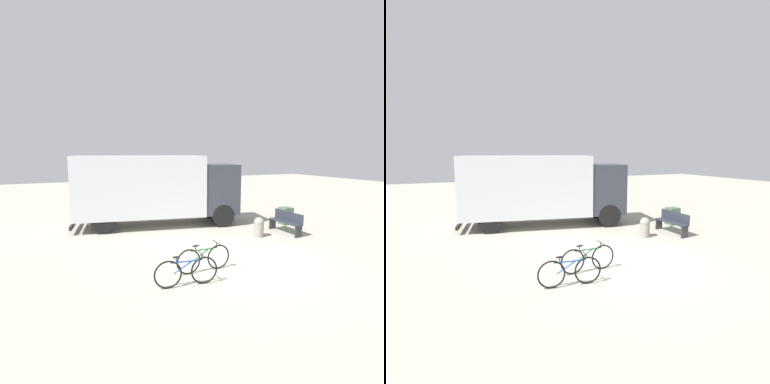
% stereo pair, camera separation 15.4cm
% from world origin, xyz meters
% --- Properties ---
extents(ground_plane, '(60.00, 60.00, 0.00)m').
position_xyz_m(ground_plane, '(0.00, 0.00, 0.00)').
color(ground_plane, '#A8A091').
extents(delivery_truck, '(7.77, 3.58, 3.26)m').
position_xyz_m(delivery_truck, '(-1.05, 5.76, 1.82)').
color(delivery_truck, silver).
rests_on(delivery_truck, ground).
extents(park_bench, '(0.41, 1.68, 0.91)m').
position_xyz_m(park_bench, '(3.62, 2.19, 0.51)').
color(park_bench, '#282D38').
rests_on(park_bench, ground).
extents(bicycle_near, '(1.69, 0.44, 0.82)m').
position_xyz_m(bicycle_near, '(-2.31, -0.79, 0.39)').
color(bicycle_near, black).
rests_on(bicycle_near, ground).
extents(bicycle_middle, '(1.70, 0.44, 0.82)m').
position_xyz_m(bicycle_middle, '(-1.48, -0.11, 0.39)').
color(bicycle_middle, black).
rests_on(bicycle_middle, ground).
extents(bollard_near_bench, '(0.41, 0.41, 0.80)m').
position_xyz_m(bollard_near_bench, '(2.20, 2.19, 0.43)').
color(bollard_near_bench, gray).
rests_on(bollard_near_bench, ground).
extents(utility_box, '(0.53, 0.50, 0.81)m').
position_xyz_m(utility_box, '(4.70, 3.44, 0.41)').
color(utility_box, '#4C6B4C').
rests_on(utility_box, ground).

